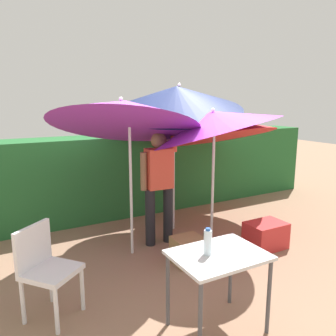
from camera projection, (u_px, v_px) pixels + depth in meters
The scene contains 12 objects.
ground_plane at pixel (178, 250), 4.67m from camera, with size 24.00×24.00×0.00m, color #937056.
hedge_row at pixel (127, 174), 6.12m from camera, with size 8.00×0.70×1.42m, color #23602D.
umbrella_rainbow at pixel (214, 123), 4.52m from camera, with size 1.86×1.79×2.24m.
umbrella_orange at pixel (176, 98), 5.02m from camera, with size 2.07×2.03×2.55m.
umbrella_yellow at pixel (125, 114), 4.20m from camera, with size 2.01×1.92×2.43m.
umbrella_navy at pixel (213, 128), 5.53m from camera, with size 2.03×2.02×2.02m.
person_vendor at pixel (159, 180), 4.71m from camera, with size 0.55×0.23×1.88m.
chair_plastic at pixel (45, 266), 3.16m from camera, with size 0.62×0.62×0.89m.
cooler_box at pixel (266, 235), 4.71m from camera, with size 0.54×0.39×0.36m, color red.
crate_cardboard at pixel (188, 250), 4.27m from camera, with size 0.37×0.34×0.34m, color #9E7A4C.
folding_table at pixel (218, 263), 2.94m from camera, with size 0.80×0.60×0.73m.
bottle_water at pixel (208, 242), 2.88m from camera, with size 0.07×0.07×0.24m.
Camera 1 is at (-2.22, -3.74, 2.04)m, focal length 36.14 mm.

